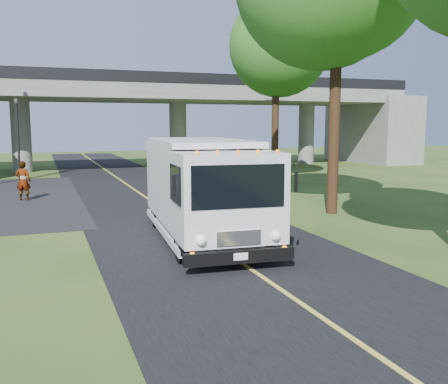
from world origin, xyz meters
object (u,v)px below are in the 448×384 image
traffic_signal (18,130)px  tree_right_far (281,45)px  step_van (204,187)px  pedestrian (23,181)px

traffic_signal → tree_right_far: (15.21, -6.16, 5.10)m
tree_right_far → step_van: bearing=-124.4°
traffic_signal → pedestrian: bearing=-87.1°
step_van → pedestrian: (-5.46, 10.67, -0.74)m
traffic_signal → tree_right_far: 17.18m
tree_right_far → pedestrian: bearing=-168.9°
traffic_signal → tree_right_far: size_ratio=0.47×
pedestrian → step_van: bearing=133.8°
traffic_signal → tree_right_far: bearing=-22.1°
step_van → pedestrian: step_van is taller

